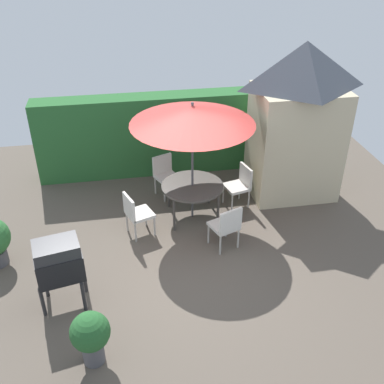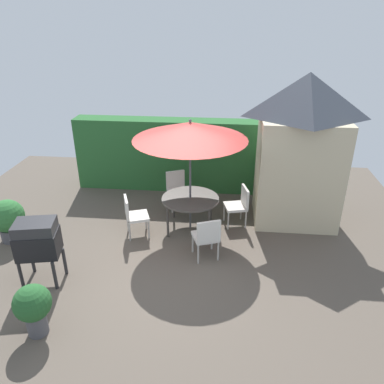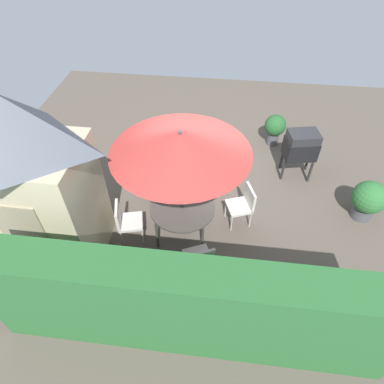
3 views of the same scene
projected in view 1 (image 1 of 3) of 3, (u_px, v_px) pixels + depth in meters
ground_plane at (184, 261)px, 8.14m from camera, size 11.00×11.00×0.00m
hedge_backdrop at (161, 134)px, 10.58m from camera, size 5.70×0.58×1.90m
garden_shed at (297, 121)px, 9.36m from camera, size 1.89×1.42×3.31m
patio_table at (192, 188)px, 9.01m from camera, size 1.24×1.24×0.74m
patio_umbrella at (192, 115)px, 8.20m from camera, size 2.34×2.34×2.47m
bbq_grill at (59, 262)px, 6.83m from camera, size 0.79×0.63×1.20m
chair_near_shed at (136, 212)px, 8.56m from camera, size 0.60×0.59×0.90m
chair_far_side at (226, 225)px, 8.20m from camera, size 0.60×0.60×0.90m
chair_toward_hedge at (240, 183)px, 9.48m from camera, size 0.56×0.56×0.90m
chair_toward_house at (165, 173)px, 9.86m from camera, size 0.61×0.61×0.90m
potted_plant_by_grill at (91, 335)px, 6.06m from camera, size 0.55×0.55×0.85m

